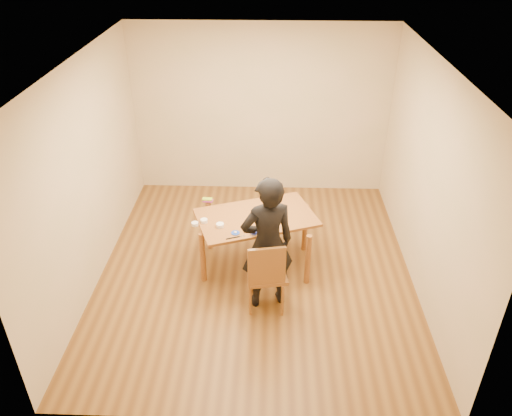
{
  "coord_description": "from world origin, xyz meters",
  "views": [
    {
      "loc": [
        0.18,
        -5.18,
        4.08
      ],
      "look_at": [
        -0.0,
        0.07,
        0.9
      ],
      "focal_mm": 35.0,
      "sensor_mm": 36.0,
      "label": 1
    }
  ],
  "objects_px": {
    "dining_table": "(256,217)",
    "cake_plate": "(271,215)",
    "dining_chair": "(267,274)",
    "person": "(267,244)",
    "cake": "(271,212)"
  },
  "relations": [
    {
      "from": "dining_chair",
      "to": "cake",
      "type": "xyz_separation_m",
      "value": [
        0.04,
        0.78,
        0.35
      ]
    },
    {
      "from": "dining_table",
      "to": "cake",
      "type": "xyz_separation_m",
      "value": [
        0.19,
        0.01,
        0.07
      ]
    },
    {
      "from": "dining_table",
      "to": "cake",
      "type": "relative_size",
      "value": 6.33
    },
    {
      "from": "dining_table",
      "to": "cake_plate",
      "type": "height_order",
      "value": "cake_plate"
    },
    {
      "from": "dining_table",
      "to": "dining_chair",
      "type": "xyz_separation_m",
      "value": [
        0.15,
        -0.78,
        -0.28
      ]
    },
    {
      "from": "cake_plate",
      "to": "cake",
      "type": "distance_m",
      "value": 0.05
    },
    {
      "from": "dining_chair",
      "to": "cake",
      "type": "bearing_deg",
      "value": 77.06
    },
    {
      "from": "dining_chair",
      "to": "dining_table",
      "type": "bearing_deg",
      "value": 90.59
    },
    {
      "from": "dining_chair",
      "to": "person",
      "type": "distance_m",
      "value": 0.39
    },
    {
      "from": "dining_table",
      "to": "person",
      "type": "distance_m",
      "value": 0.75
    },
    {
      "from": "cake",
      "to": "person",
      "type": "relative_size",
      "value": 0.14
    },
    {
      "from": "dining_table",
      "to": "person",
      "type": "relative_size",
      "value": 0.86
    },
    {
      "from": "cake_plate",
      "to": "cake",
      "type": "bearing_deg",
      "value": 0.0
    },
    {
      "from": "dining_table",
      "to": "dining_chair",
      "type": "bearing_deg",
      "value": -98.99
    },
    {
      "from": "cake_plate",
      "to": "person",
      "type": "height_order",
      "value": "person"
    }
  ]
}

